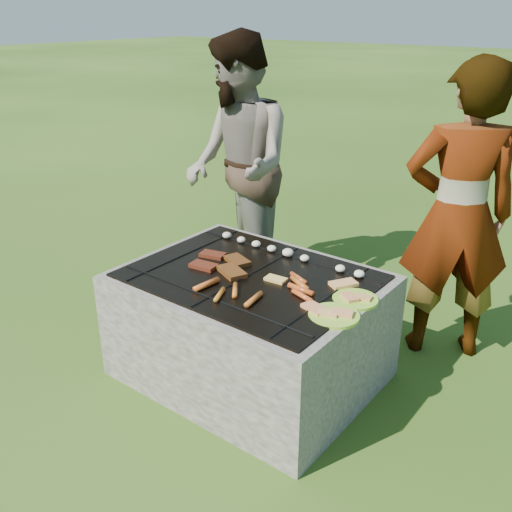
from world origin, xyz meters
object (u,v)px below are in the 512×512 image
Objects in this scene: plate_near at (334,315)px; cook at (458,216)px; bystander at (238,167)px; plate_far at (355,299)px; fire_pit at (250,330)px.

cook reaches higher than plate_near.
bystander reaches higher than cook.
bystander is (-1.33, 0.94, 0.27)m from plate_near.
plate_near is (0.00, -0.20, 0.00)m from plate_far.
plate_far is at bearing 7.07° from bystander.
plate_near is at bearing 48.00° from cook.
cook is (0.73, 0.91, 0.56)m from fire_pit.
plate_near is 0.16× the size of cook.
plate_far is at bearing 45.62° from cook.
plate_far is at bearing 9.80° from fire_pit.
plate_far is 0.15× the size of bystander.
fire_pit is 4.82× the size of plate_far.
plate_far is 0.86m from cook.
plate_near reaches higher than fire_pit.
plate_near reaches higher than plate_far.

